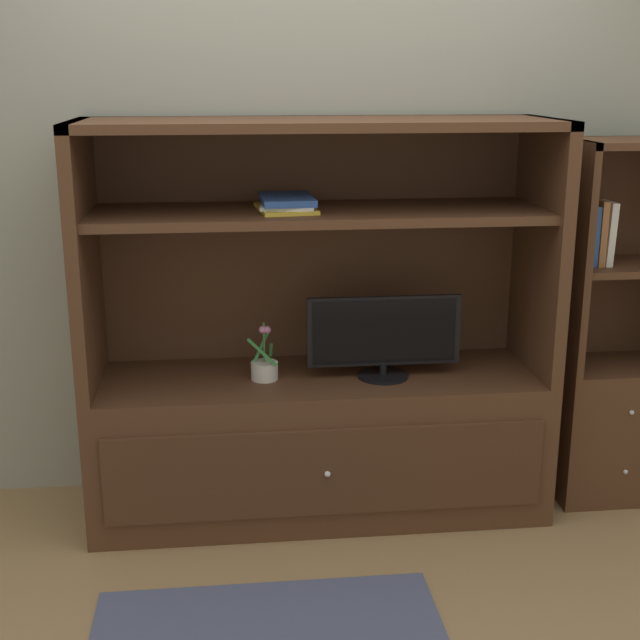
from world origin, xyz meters
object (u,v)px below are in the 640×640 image
object	(u,v)px
magazine_stack	(287,203)
bookshelf_tall	(613,381)
media_console	(318,397)
tv_monitor	(384,335)
potted_plant	(264,368)
upright_book_row	(597,233)

from	to	relation	value
magazine_stack	bookshelf_tall	xyz separation A→B (m)	(1.40, 0.01, -0.79)
media_console	magazine_stack	distance (m)	0.82
tv_monitor	potted_plant	xyz separation A→B (m)	(-0.48, 0.03, -0.13)
media_console	bookshelf_tall	xyz separation A→B (m)	(1.28, 0.00, 0.02)
tv_monitor	bookshelf_tall	world-z (taller)	bookshelf_tall
potted_plant	bookshelf_tall	size ratio (longest dim) A/B	0.16
tv_monitor	upright_book_row	xyz separation A→B (m)	(0.88, 0.05, 0.39)
media_console	upright_book_row	distance (m)	1.32
media_console	bookshelf_tall	size ratio (longest dim) A/B	1.21
bookshelf_tall	media_console	bearing A→B (deg)	-179.98
tv_monitor	bookshelf_tall	size ratio (longest dim) A/B	0.41
potted_plant	upright_book_row	world-z (taller)	upright_book_row
media_console	tv_monitor	xyz separation A→B (m)	(0.26, -0.06, 0.28)
magazine_stack	bookshelf_tall	world-z (taller)	bookshelf_tall
tv_monitor	upright_book_row	world-z (taller)	upright_book_row
media_console	potted_plant	bearing A→B (deg)	-171.45
magazine_stack	bookshelf_tall	bearing A→B (deg)	0.51
magazine_stack	upright_book_row	distance (m)	1.27
magazine_stack	upright_book_row	world-z (taller)	magazine_stack
tv_monitor	magazine_stack	bearing A→B (deg)	172.64
potted_plant	magazine_stack	world-z (taller)	magazine_stack
tv_monitor	bookshelf_tall	xyz separation A→B (m)	(1.02, 0.06, -0.26)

